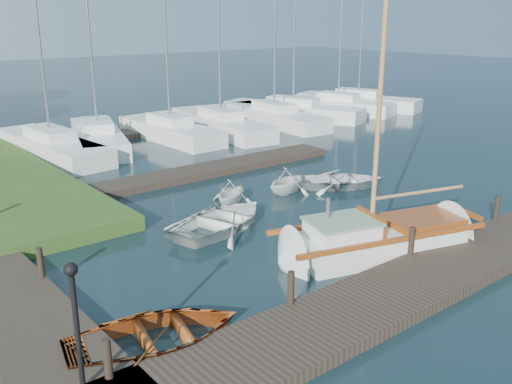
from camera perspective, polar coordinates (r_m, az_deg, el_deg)
ground at (r=18.82m, az=0.00°, el=-3.49°), size 160.00×160.00×0.00m
near_dock at (r=14.96m, az=14.77°, el=-9.20°), size 18.00×2.20×0.30m
far_dock at (r=24.91m, az=-5.81°, el=2.01°), size 14.00×1.60×0.30m
pontoon at (r=36.98m, az=-3.52°, el=7.09°), size 30.00×1.60×0.30m
mooring_post_0 at (r=11.13m, az=-14.61°, el=-15.81°), size 0.16×0.16×0.80m
mooring_post_1 at (r=13.27m, az=3.51°, el=-9.52°), size 0.16×0.16×0.80m
mooring_post_2 at (r=16.39m, az=15.28°, el=-4.74°), size 0.16×0.16×0.80m
mooring_post_3 at (r=20.04m, az=22.94°, el=-1.47°), size 0.16×0.16×0.80m
mooring_post_4 at (r=15.48m, az=-20.76°, el=-6.61°), size 0.16×0.16×0.80m
lamp_post at (r=10.39m, az=-17.65°, el=-11.14°), size 0.24×0.24×2.44m
sailboat at (r=17.17m, az=12.41°, el=-4.78°), size 7.41×3.85×9.83m
dinghy at (r=12.41m, az=-9.98°, el=-13.48°), size 4.21×3.41×0.77m
tender_a at (r=18.53m, az=-3.39°, el=-2.52°), size 4.53×3.76×0.81m
tender_b at (r=21.01m, az=-2.48°, el=0.24°), size 2.57×2.47×1.05m
tender_c at (r=23.30m, az=8.44°, el=1.37°), size 4.28×3.99×0.72m
tender_d at (r=22.31m, az=3.19°, el=1.38°), size 2.53×2.31×1.15m
marina_boat_0 at (r=29.93m, az=-19.83°, el=4.46°), size 2.97×9.03×9.79m
marina_boat_1 at (r=31.37m, az=-15.52°, el=5.43°), size 4.70×8.75×10.88m
marina_boat_2 at (r=32.38m, az=-8.60°, el=6.25°), size 2.36×7.90×12.51m
marina_boat_3 at (r=34.20m, az=-3.57°, el=6.97°), size 3.48×9.70×11.97m
marina_boat_4 at (r=36.65m, az=1.83°, el=7.68°), size 2.97×9.15×10.47m
marina_boat_5 at (r=39.02m, az=3.72°, el=8.24°), size 5.66×9.75×11.37m
marina_boat_6 at (r=41.59m, az=8.20°, el=8.65°), size 4.65×8.17×9.06m
marina_boat_7 at (r=43.80m, az=10.18°, el=9.01°), size 5.09×9.29×11.68m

